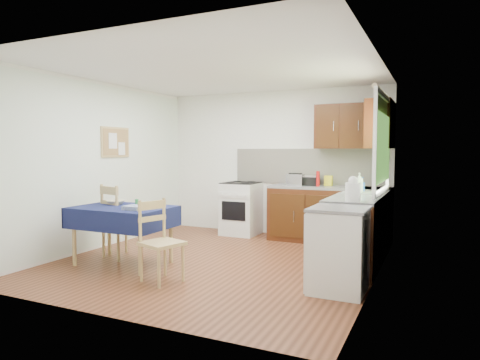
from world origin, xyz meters
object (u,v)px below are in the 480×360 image
at_px(chair_far, 119,219).
at_px(chair_near, 159,238).
at_px(dining_table, 123,215).
at_px(kettle, 353,190).
at_px(sandwich_press, 309,180).
at_px(dish_rack, 359,192).
at_px(toaster, 295,180).

distance_m(chair_far, chair_near, 1.29).
height_order(dining_table, kettle, kettle).
bearing_deg(kettle, sandwich_press, 118.18).
height_order(dining_table, dish_rack, dish_rack).
bearing_deg(chair_near, chair_far, 78.67).
distance_m(chair_far, dish_rack, 3.28).
distance_m(chair_far, toaster, 2.85).
height_order(dining_table, chair_far, chair_far).
bearing_deg(dish_rack, kettle, -101.20).
relative_size(dining_table, toaster, 4.62).
bearing_deg(kettle, dish_rack, 95.28).
bearing_deg(dish_rack, dining_table, -167.42).
distance_m(dining_table, sandwich_press, 3.08).
distance_m(dining_table, toaster, 2.86).
bearing_deg(toaster, chair_far, -149.59).
bearing_deg(toaster, sandwich_press, 13.91).
bearing_deg(dining_table, chair_near, -17.57).
xyz_separation_m(dining_table, kettle, (2.81, 0.54, 0.38)).
relative_size(chair_near, kettle, 3.21).
xyz_separation_m(sandwich_press, kettle, (1.05, -1.95, 0.04)).
bearing_deg(dish_rack, chair_near, -151.12).
distance_m(dining_table, dish_rack, 3.12).
bearing_deg(chair_near, dish_rack, -26.52).
distance_m(dining_table, chair_near, 0.94).
height_order(chair_far, chair_near, chair_far).
relative_size(dining_table, chair_far, 1.23).
distance_m(toaster, dish_rack, 1.44).
distance_m(chair_far, sandwich_press, 3.07).
xyz_separation_m(toaster, sandwich_press, (0.20, 0.13, -0.01)).
height_order(chair_near, sandwich_press, sandwich_press).
bearing_deg(dining_table, sandwich_press, 61.95).
distance_m(chair_near, toaster, 2.90).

